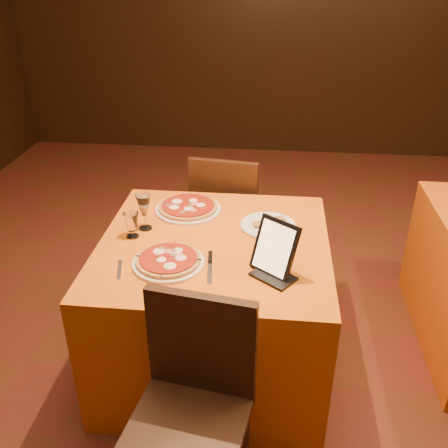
# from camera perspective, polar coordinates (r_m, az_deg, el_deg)

# --- Properties ---
(floor) EXTENTS (6.00, 7.00, 0.01)m
(floor) POSITION_cam_1_polar(r_m,az_deg,el_deg) (2.75, 8.86, -17.76)
(floor) COLOR #5E2D19
(floor) RESTS_ON ground
(wall_back) EXTENTS (6.00, 0.01, 2.80)m
(wall_back) POSITION_cam_1_polar(r_m,az_deg,el_deg) (5.44, 8.80, 22.23)
(wall_back) COLOR black
(wall_back) RESTS_ON floor
(main_table) EXTENTS (1.10, 1.10, 0.75)m
(main_table) POSITION_cam_1_polar(r_m,az_deg,el_deg) (2.61, -1.06, -9.12)
(main_table) COLOR orange
(main_table) RESTS_ON floor
(chair_main_near) EXTENTS (0.53, 0.53, 0.91)m
(chair_main_near) POSITION_cam_1_polar(r_m,az_deg,el_deg) (1.96, -4.25, -22.11)
(chair_main_near) COLOR black
(chair_main_near) RESTS_ON floor
(chair_main_far) EXTENTS (0.54, 0.54, 0.91)m
(chair_main_far) POSITION_cam_1_polar(r_m,az_deg,el_deg) (3.27, 0.71, 0.97)
(chair_main_far) COLOR black
(chair_main_far) RESTS_ON floor
(pizza_near) EXTENTS (0.32, 0.32, 0.03)m
(pizza_near) POSITION_cam_1_polar(r_m,az_deg,el_deg) (2.24, -6.37, -4.24)
(pizza_near) COLOR white
(pizza_near) RESTS_ON main_table
(pizza_far) EXTENTS (0.35, 0.35, 0.03)m
(pizza_far) POSITION_cam_1_polar(r_m,az_deg,el_deg) (2.69, -4.12, 1.83)
(pizza_far) COLOR white
(pizza_far) RESTS_ON main_table
(cutlet_dish) EXTENTS (0.28, 0.28, 0.03)m
(cutlet_dish) POSITION_cam_1_polar(r_m,az_deg,el_deg) (2.53, 5.05, -0.06)
(cutlet_dish) COLOR white
(cutlet_dish) RESTS_ON main_table
(wine_glass) EXTENTS (0.11, 0.11, 0.19)m
(wine_glass) POSITION_cam_1_polar(r_m,az_deg,el_deg) (2.50, -9.09, 1.39)
(wine_glass) COLOR tan
(wine_glass) RESTS_ON main_table
(water_glass) EXTENTS (0.09, 0.09, 0.13)m
(water_glass) POSITION_cam_1_polar(r_m,az_deg,el_deg) (2.45, -10.50, -0.12)
(water_glass) COLOR white
(water_glass) RESTS_ON main_table
(tablet) EXTENTS (0.22, 0.20, 0.24)m
(tablet) POSITION_cam_1_polar(r_m,az_deg,el_deg) (2.13, 5.83, -2.70)
(tablet) COLOR black
(tablet) RESTS_ON main_table
(knife) EXTENTS (0.05, 0.24, 0.01)m
(knife) POSITION_cam_1_polar(r_m,az_deg,el_deg) (2.20, -1.62, -5.09)
(knife) COLOR #A9AAB0
(knife) RESTS_ON main_table
(fork_near) EXTENTS (0.05, 0.15, 0.01)m
(fork_near) POSITION_cam_1_polar(r_m,az_deg,el_deg) (2.24, -11.85, -5.13)
(fork_near) COLOR silver
(fork_near) RESTS_ON main_table
(fork_far) EXTENTS (0.06, 0.18, 0.01)m
(fork_far) POSITION_cam_1_polar(r_m,az_deg,el_deg) (2.71, -1.38, 1.84)
(fork_far) COLOR #A3A4A9
(fork_far) RESTS_ON main_table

